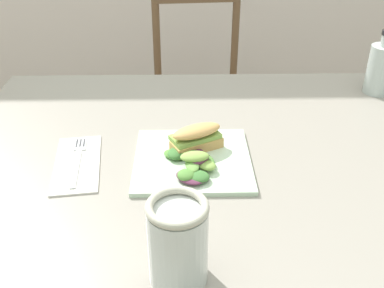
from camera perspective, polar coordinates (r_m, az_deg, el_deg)
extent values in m
cube|color=gray|center=(0.99, 2.27, -2.07)|extent=(1.15, 0.91, 0.03)
cube|color=#2D2D33|center=(1.58, -17.51, -5.77)|extent=(0.07, 0.07, 0.71)
cube|color=#2D2D33|center=(1.61, 19.48, -5.28)|extent=(0.07, 0.07, 0.71)
cylinder|color=brown|center=(1.85, -3.64, -3.45)|extent=(0.03, 0.03, 0.43)
cylinder|color=brown|center=(1.89, 6.72, -2.87)|extent=(0.03, 0.03, 0.43)
cylinder|color=brown|center=(2.14, -4.03, 1.68)|extent=(0.03, 0.03, 0.43)
cylinder|color=brown|center=(2.18, 4.96, 2.10)|extent=(0.03, 0.03, 0.43)
cube|color=brown|center=(1.90, 1.07, 5.35)|extent=(0.43, 0.43, 0.02)
cylinder|color=brown|center=(1.97, -4.52, 13.15)|extent=(0.03, 0.03, 0.42)
cylinder|color=brown|center=(2.01, 5.49, 13.42)|extent=(0.03, 0.03, 0.42)
cube|color=beige|center=(0.95, 0.05, -2.02)|extent=(0.24, 0.24, 0.01)
cube|color=tan|center=(0.97, 0.59, -0.05)|extent=(0.12, 0.09, 0.02)
cube|color=#84A84C|center=(0.97, 0.42, 0.92)|extent=(0.12, 0.09, 0.01)
ellipsoid|color=tan|center=(0.96, 0.60, 1.65)|extent=(0.12, 0.09, 0.02)
ellipsoid|color=#3D7033|center=(0.94, -0.16, -1.33)|extent=(0.04, 0.05, 0.02)
ellipsoid|color=#602D47|center=(0.90, 1.07, -1.97)|extent=(0.05, 0.05, 0.01)
ellipsoid|color=#3D7033|center=(0.87, 0.76, -4.16)|extent=(0.05, 0.05, 0.02)
ellipsoid|color=#518438|center=(0.93, 1.67, -1.83)|extent=(0.05, 0.07, 0.01)
ellipsoid|color=#602D47|center=(0.87, -0.33, -4.26)|extent=(0.07, 0.07, 0.01)
ellipsoid|color=#3D7033|center=(0.94, -1.98, -1.18)|extent=(0.05, 0.05, 0.02)
ellipsoid|color=#4C2338|center=(0.93, 0.43, -1.60)|extent=(0.05, 0.06, 0.01)
ellipsoid|color=#6B9E47|center=(0.90, 0.04, -2.64)|extent=(0.03, 0.05, 0.01)
ellipsoid|color=#518438|center=(0.95, -2.08, -1.34)|extent=(0.06, 0.06, 0.01)
ellipsoid|color=#602D47|center=(0.88, 0.32, -4.27)|extent=(0.06, 0.05, 0.01)
ellipsoid|color=#84A84C|center=(0.90, 1.89, -2.72)|extent=(0.05, 0.05, 0.01)
ellipsoid|color=#518438|center=(0.87, -0.73, -3.98)|extent=(0.05, 0.05, 0.02)
ellipsoid|color=#84A84C|center=(0.90, 0.34, -1.59)|extent=(0.06, 0.04, 0.02)
cube|color=silver|center=(0.97, -14.35, -2.42)|extent=(0.12, 0.23, 0.00)
cube|color=silver|center=(0.95, -14.51, -2.99)|extent=(0.03, 0.14, 0.00)
cube|color=silver|center=(1.03, -13.99, -0.13)|extent=(0.03, 0.05, 0.00)
cube|color=#38383D|center=(1.03, -13.53, 0.19)|extent=(0.01, 0.03, 0.00)
cube|color=#38383D|center=(1.04, -13.97, 0.16)|extent=(0.01, 0.03, 0.00)
cube|color=#38383D|center=(1.04, -14.41, 0.14)|extent=(0.01, 0.03, 0.00)
cylinder|color=black|center=(1.35, 22.68, 7.90)|extent=(0.07, 0.07, 0.09)
cylinder|color=#B2BCB7|center=(1.34, 22.85, 8.67)|extent=(0.08, 0.08, 0.13)
cylinder|color=#C67528|center=(0.67, -1.78, -13.49)|extent=(0.08, 0.08, 0.10)
cylinder|color=silver|center=(0.66, -1.80, -12.70)|extent=(0.09, 0.09, 0.13)
torus|color=#B7B29E|center=(0.62, -1.91, -8.01)|extent=(0.09, 0.09, 0.01)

